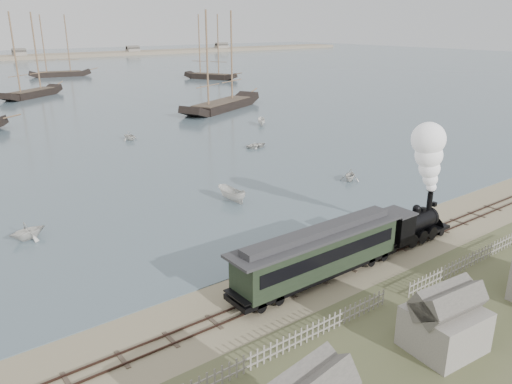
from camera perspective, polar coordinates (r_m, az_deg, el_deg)
ground at (r=36.99m, az=2.79°, el=-9.66°), size 600.00×600.00×0.00m
rail_track at (r=35.66m, az=4.89°, el=-10.81°), size 120.00×1.80×0.16m
picket_fence_west at (r=28.97m, az=1.73°, el=-18.71°), size 19.00×0.10×1.20m
picket_fence_east at (r=41.64m, az=23.23°, el=-7.86°), size 15.00×0.10×1.20m
shed_mid at (r=31.71m, az=20.43°, el=-16.33°), size 4.00×3.50×3.60m
locomotive at (r=43.83m, az=18.84°, el=0.29°), size 7.74×2.89×9.64m
passenger_coach at (r=35.76m, az=7.19°, el=-6.82°), size 14.66×2.83×3.56m
beached_dinghy at (r=36.51m, az=0.66°, el=-9.33°), size 3.09×4.11×0.81m
rowboat_1 at (r=46.72m, az=-24.67°, el=-4.02°), size 3.09×3.42×1.58m
rowboat_2 at (r=51.41m, az=-2.83°, el=-0.28°), size 3.99×1.94×1.48m
rowboat_3 at (r=73.80m, az=0.10°, el=5.38°), size 2.47×3.40×0.69m
rowboat_4 at (r=59.04m, az=10.71°, el=1.92°), size 3.34×3.45×1.39m
rowboat_5 at (r=90.03m, az=0.62°, el=8.04°), size 3.46×2.90×1.29m
rowboat_7 at (r=80.74m, az=-14.27°, el=6.25°), size 3.27×3.00×1.45m
schooner_3 at (r=135.39m, az=-24.72°, el=14.03°), size 17.59×14.70×20.00m
schooner_4 at (r=105.82m, az=-4.01°, el=14.74°), size 24.86×15.85×20.00m
schooner_5 at (r=164.85m, az=-5.33°, el=16.19°), size 11.88×17.75×20.00m
schooner_8 at (r=184.07m, az=-21.81°, el=15.26°), size 20.04×8.52×20.00m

